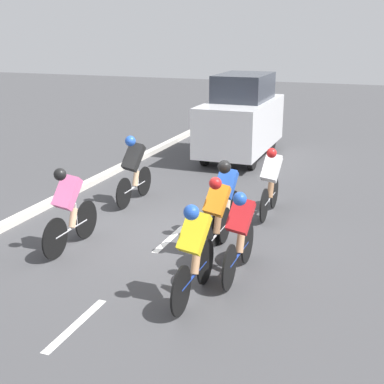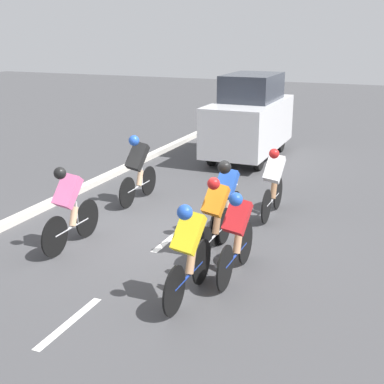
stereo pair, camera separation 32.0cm
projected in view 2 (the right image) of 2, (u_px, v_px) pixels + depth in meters
The scene contains 13 objects.
ground_plane at pixel (175, 234), 10.08m from camera, with size 60.00×60.00×0.00m, color #424244.
lane_stripe_near at pixel (69, 323), 7.06m from camera, with size 0.12×1.40×0.01m, color white.
lane_stripe_mid at pixel (170, 238), 9.89m from camera, with size 0.12×1.40×0.01m, color white.
lane_stripe_far at pixel (227, 191), 12.71m from camera, with size 0.12×1.40×0.01m, color white.
curb at pixel (30, 213), 11.04m from camera, with size 0.20×25.31×0.14m, color beige.
cyclist_red at pixel (237, 232), 8.13m from camera, with size 0.40×1.73×1.47m.
cyclist_pink at pixel (69, 205), 9.25m from camera, with size 0.39×1.70×1.54m.
cyclist_yellow at pixel (188, 249), 7.42m from camera, with size 0.40×1.70×1.53m.
cyclist_blue at pixel (226, 196), 9.72m from camera, with size 0.38×1.72×1.52m.
cyclist_black at pixel (137, 166), 11.69m from camera, with size 0.42×1.70×1.56m.
cyclist_orange at pixel (215, 213), 8.95m from camera, with size 0.40×1.67×1.45m.
cyclist_white at pixel (273, 181), 10.80m from camera, with size 0.39×1.65×1.49m.
support_car at pixel (250, 118), 15.63m from camera, with size 1.70×4.00×2.45m.
Camera 2 is at (-3.89, 8.56, 3.74)m, focal length 50.00 mm.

